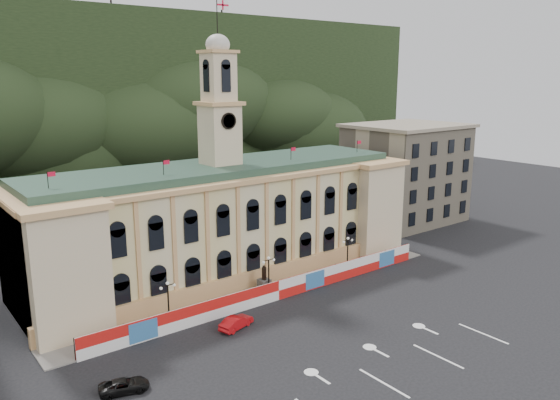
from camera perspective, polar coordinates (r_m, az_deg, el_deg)
ground at (r=59.49m, az=8.98°, el=-14.76°), size 260.00×260.00×0.00m
lane_markings at (r=56.63m, az=12.81°, el=-16.44°), size 26.00×10.00×0.02m
hill_ridge at (r=162.57m, az=-24.15°, el=8.95°), size 230.00×80.00×64.00m
city_hall at (r=76.83m, az=-5.94°, el=-1.97°), size 56.20×17.60×37.10m
side_building_right at (r=107.12m, az=12.98°, el=2.80°), size 21.00×17.00×18.60m
hoarding_fence at (r=69.12m, az=-0.17°, el=-9.39°), size 50.00×0.44×2.50m
pavement at (r=71.52m, az=-1.54°, el=-9.62°), size 56.00×5.50×0.16m
statue at (r=71.29m, az=-1.66°, el=-8.74°), size 1.40×1.40×3.72m
lamp_left at (r=63.13m, az=-11.60°, el=-10.10°), size 1.96×0.44×5.15m
lamp_center at (r=69.86m, az=-1.18°, el=-7.54°), size 1.96×0.44×5.15m
lamp_right at (r=78.53m, az=7.08°, el=-5.31°), size 1.96×0.44×5.15m
red_sedan at (r=62.17m, az=-4.60°, el=-12.62°), size 3.89×5.19×1.44m
black_suv at (r=52.88m, az=-15.98°, el=-18.15°), size 4.36×5.46×1.22m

